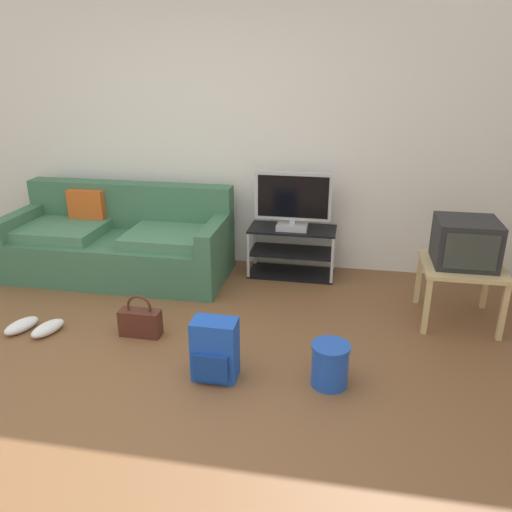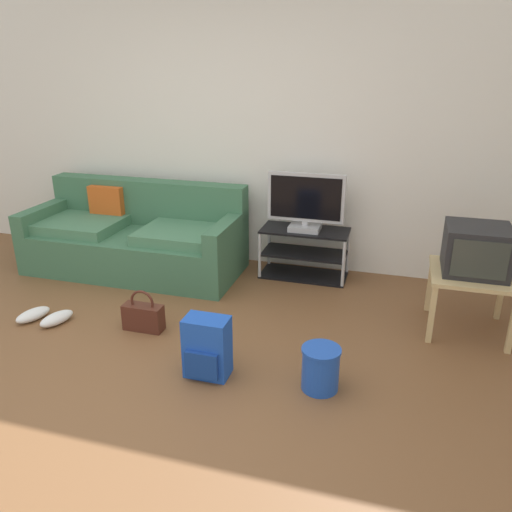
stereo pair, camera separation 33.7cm
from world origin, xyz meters
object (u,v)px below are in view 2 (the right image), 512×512
object	(u,v)px
flat_tv	(306,203)
sneakers_pair	(45,317)
side_table	(472,281)
handbag	(143,316)
backpack	(207,348)
tv_stand	(304,253)
couch	(136,239)
crt_tv	(476,250)
cleaning_bucket	(321,367)

from	to	relation	value
flat_tv	sneakers_pair	xyz separation A→B (m)	(-1.79, -1.46, -0.69)
side_table	handbag	world-z (taller)	side_table
backpack	handbag	distance (m)	0.82
tv_stand	flat_tv	distance (m)	0.50
couch	side_table	distance (m)	3.05
crt_tv	backpack	bearing A→B (deg)	-146.04
crt_tv	sneakers_pair	size ratio (longest dim) A/B	1.04
tv_stand	couch	bearing A→B (deg)	-170.75
sneakers_pair	backpack	bearing A→B (deg)	-11.75
tv_stand	crt_tv	bearing A→B (deg)	-25.70
flat_tv	crt_tv	world-z (taller)	flat_tv
side_table	backpack	distance (m)	2.02
couch	tv_stand	xyz separation A→B (m)	(1.62, 0.26, -0.07)
handbag	crt_tv	bearing A→B (deg)	16.56
side_table	handbag	bearing A→B (deg)	-163.80
couch	flat_tv	size ratio (longest dim) A/B	2.92
couch	backpack	world-z (taller)	couch
cleaning_bucket	sneakers_pair	bearing A→B (deg)	173.45
couch	tv_stand	distance (m)	1.65
crt_tv	side_table	bearing A→B (deg)	-90.00
side_table	crt_tv	distance (m)	0.24
side_table	sneakers_pair	bearing A→B (deg)	-165.90
backpack	sneakers_pair	distance (m)	1.55
tv_stand	side_table	distance (m)	1.56
crt_tv	handbag	bearing A→B (deg)	-163.44
handbag	cleaning_bucket	distance (m)	1.47
cleaning_bucket	sneakers_pair	world-z (taller)	cleaning_bucket
tv_stand	handbag	world-z (taller)	tv_stand
crt_tv	backpack	world-z (taller)	crt_tv
couch	side_table	xyz separation A→B (m)	(3.02, -0.42, 0.10)
tv_stand	crt_tv	size ratio (longest dim) A/B	1.81
tv_stand	crt_tv	world-z (taller)	crt_tv
tv_stand	sneakers_pair	size ratio (longest dim) A/B	1.88
tv_stand	cleaning_bucket	bearing A→B (deg)	-75.47
side_table	backpack	size ratio (longest dim) A/B	1.45
tv_stand	backpack	distance (m)	1.82
cleaning_bucket	sneakers_pair	size ratio (longest dim) A/B	0.66
flat_tv	handbag	bearing A→B (deg)	-125.78
sneakers_pair	cleaning_bucket	bearing A→B (deg)	-6.55
side_table	crt_tv	size ratio (longest dim) A/B	1.33
couch	sneakers_pair	xyz separation A→B (m)	(-0.16, -1.22, -0.26)
side_table	flat_tv	bearing A→B (deg)	154.51
couch	backpack	bearing A→B (deg)	-48.83
couch	flat_tv	distance (m)	1.70
flat_tv	backpack	bearing A→B (deg)	-99.03
backpack	handbag	world-z (taller)	backpack
flat_tv	side_table	distance (m)	1.58
couch	handbag	xyz separation A→B (m)	(0.65, -1.11, -0.20)
tv_stand	side_table	xyz separation A→B (m)	(1.39, -0.69, 0.18)
crt_tv	cleaning_bucket	bearing A→B (deg)	-131.29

